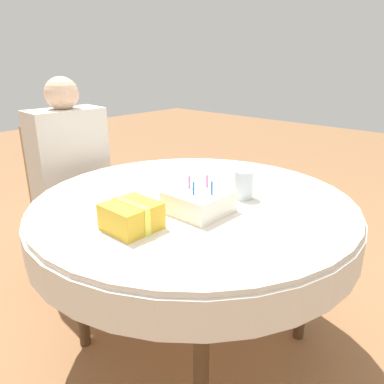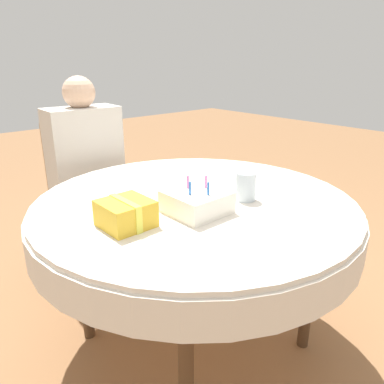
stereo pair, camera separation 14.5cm
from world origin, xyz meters
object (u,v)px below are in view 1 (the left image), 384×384
object	(u,v)px
drinking_glass	(243,184)
birthday_cake	(199,202)
chair	(68,198)
gift_box	(131,216)
person	(72,167)

from	to	relation	value
drinking_glass	birthday_cake	bearing A→B (deg)	172.00
chair	drinking_glass	xyz separation A→B (m)	(0.18, -1.09, 0.29)
chair	drinking_glass	world-z (taller)	chair
gift_box	person	bearing A→B (deg)	71.20
birthday_cake	drinking_glass	distance (m)	0.24
drinking_glass	gift_box	bearing A→B (deg)	168.01
drinking_glass	chair	bearing A→B (deg)	99.41
birthday_cake	person	bearing A→B (deg)	87.26
chair	gift_box	world-z (taller)	chair
chair	birthday_cake	bearing A→B (deg)	-89.23
person	gift_box	world-z (taller)	person
person	drinking_glass	size ratio (longest dim) A/B	10.12
birthday_cake	drinking_glass	size ratio (longest dim) A/B	1.78
chair	drinking_glass	bearing A→B (deg)	-77.01
birthday_cake	gift_box	bearing A→B (deg)	164.52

